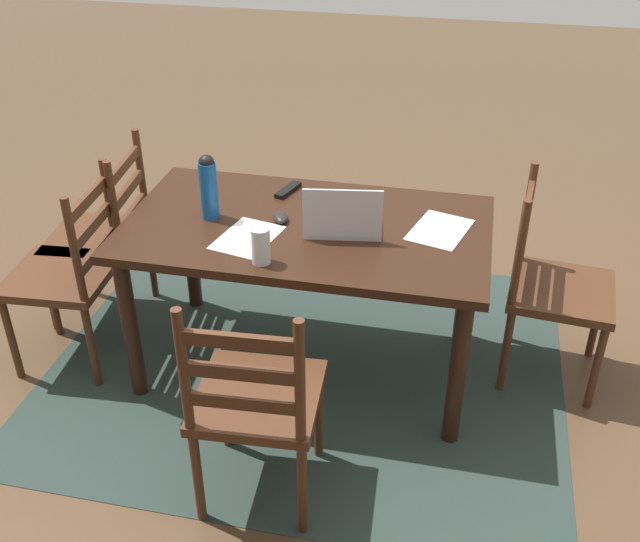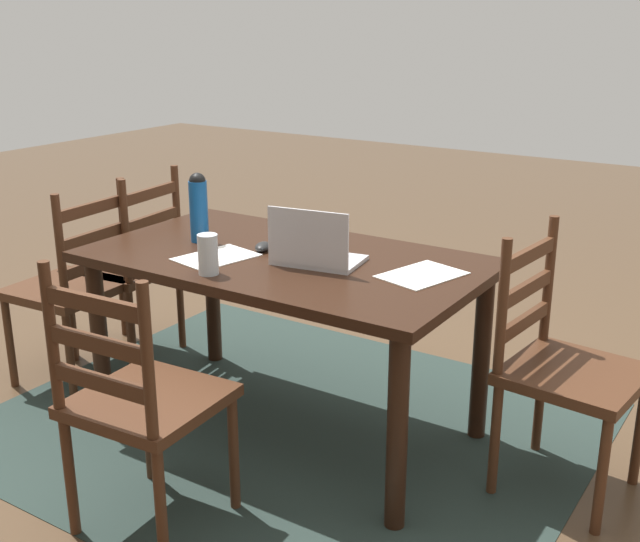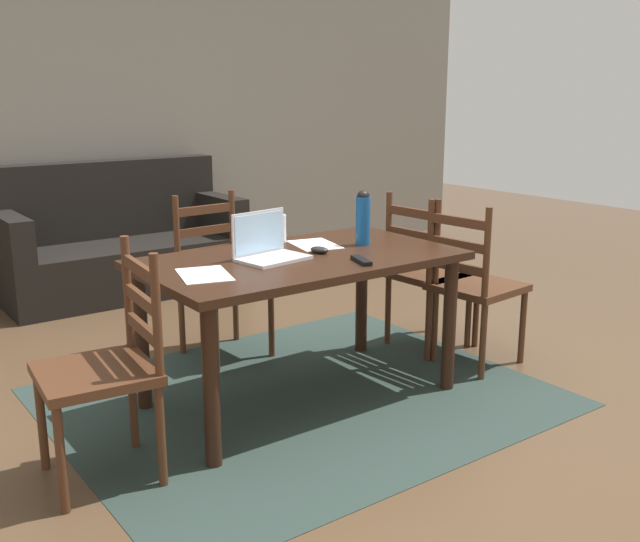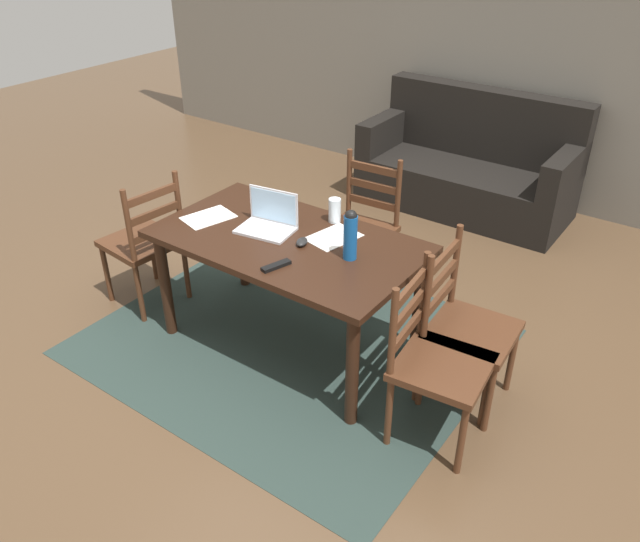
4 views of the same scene
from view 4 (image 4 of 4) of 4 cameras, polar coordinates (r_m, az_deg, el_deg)
The scene contains 16 objects.
ground_plane at distance 4.07m, azimuth -2.68°, elevation -6.36°, with size 14.00×14.00×0.00m, color brown.
area_rug at distance 4.07m, azimuth -2.68°, elevation -6.33°, with size 2.36×1.97×0.01m, color #283833.
wall_back at distance 5.98m, azimuth 16.03°, elevation 19.24°, with size 8.00×0.12×2.70m, color slate.
dining_table at distance 3.71m, azimuth -2.93°, elevation 1.63°, with size 1.55×0.88×0.75m.
chair_far_head at distance 4.38m, azimuth 3.67°, elevation 3.76°, with size 0.47×0.47×0.95m.
chair_left_near at distance 4.36m, azimuth -15.40°, elevation 2.49°, with size 0.48×0.48×0.95m.
chair_right_far at distance 3.49m, azimuth 12.88°, elevation -4.98°, with size 0.47×0.47×0.95m.
chair_right_near at distance 3.23m, azimuth 10.27°, elevation -8.04°, with size 0.48×0.48×0.95m.
couch at distance 5.82m, azimuth 13.23°, elevation 8.98°, with size 1.80×0.80×1.00m.
laptop at distance 3.75m, azimuth -4.58°, elevation 4.64°, with size 0.35×0.27×0.23m.
water_bottle at distance 3.39m, azimuth 2.74°, elevation 3.35°, with size 0.08×0.08×0.29m.
drinking_glass at distance 3.81m, azimuth 1.33°, elevation 5.45°, with size 0.07×0.07×0.15m, color silver.
computer_mouse at distance 3.59m, azimuth -1.63°, elevation 2.63°, with size 0.06×0.10×0.03m, color black.
tv_remote at distance 3.38m, azimuth -3.95°, elevation 0.48°, with size 0.04×0.17×0.02m, color black.
paper_stack_left at distance 3.67m, azimuth 1.21°, elevation 3.06°, with size 0.21×0.30×0.00m, color white.
paper_stack_right at distance 3.95m, azimuth -9.97°, elevation 4.76°, with size 0.21×0.30×0.00m, color white.
Camera 4 is at (2.03, -2.51, 2.48)m, focal length 35.71 mm.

